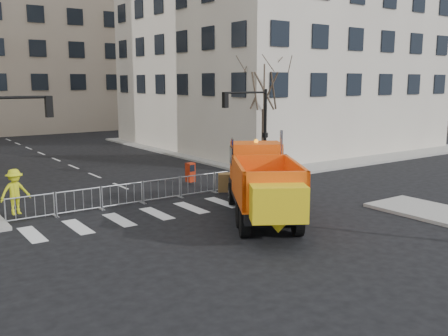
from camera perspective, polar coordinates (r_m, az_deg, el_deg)
ground at (r=18.76m, az=3.25°, el=-8.28°), size 120.00×120.00×0.00m
sidewalk_back at (r=25.69m, az=-8.62°, el=-3.22°), size 64.00×5.00×0.15m
traffic_light_right at (r=30.72m, az=4.73°, el=3.96°), size 0.18×0.18×5.40m
crowd_barriers at (r=24.48m, az=-9.27°, el=-2.75°), size 12.60×0.60×1.10m
street_tree at (r=31.85m, az=4.57°, el=6.06°), size 3.00×3.00×7.50m
plow_truck at (r=21.09m, az=4.42°, el=-1.62°), size 7.09×9.49×3.71m
cop_a at (r=25.57m, az=4.32°, el=-1.32°), size 0.67×0.45×1.79m
cop_b at (r=26.77m, az=2.37°, el=-0.58°), size 1.02×0.82×1.99m
cop_c at (r=26.14m, az=4.86°, el=-1.27°), size 1.00×0.87×1.62m
worker at (r=23.30m, az=-22.77°, el=-2.53°), size 1.38×0.92×1.99m
newspaper_box at (r=28.65m, az=-3.87°, el=-0.50°), size 0.51×0.47×1.10m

